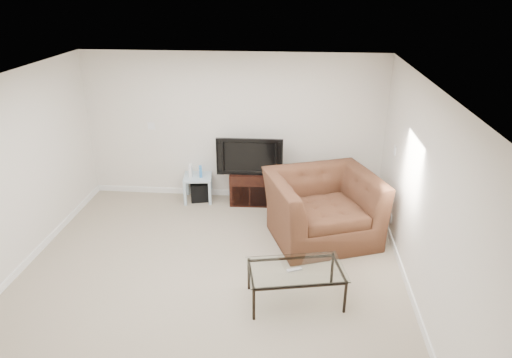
# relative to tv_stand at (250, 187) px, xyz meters

# --- Properties ---
(floor) EXTENTS (5.00, 5.00, 0.00)m
(floor) POSITION_rel_tv_stand_xyz_m (-0.31, -2.28, -0.28)
(floor) COLOR tan
(floor) RESTS_ON ground
(ceiling) EXTENTS (5.00, 5.00, 0.00)m
(ceiling) POSITION_rel_tv_stand_xyz_m (-0.31, -2.28, 2.22)
(ceiling) COLOR white
(ceiling) RESTS_ON ground
(wall_back) EXTENTS (5.00, 0.02, 2.50)m
(wall_back) POSITION_rel_tv_stand_xyz_m (-0.31, 0.22, 0.97)
(wall_back) COLOR silver
(wall_back) RESTS_ON ground
(wall_left) EXTENTS (0.02, 5.00, 2.50)m
(wall_left) POSITION_rel_tv_stand_xyz_m (-2.81, -2.28, 0.97)
(wall_left) COLOR silver
(wall_left) RESTS_ON ground
(wall_right) EXTENTS (0.02, 5.00, 2.50)m
(wall_right) POSITION_rel_tv_stand_xyz_m (2.19, -2.28, 0.97)
(wall_right) COLOR silver
(wall_right) RESTS_ON ground
(plate_back) EXTENTS (0.12, 0.02, 0.12)m
(plate_back) POSITION_rel_tv_stand_xyz_m (-1.71, 0.21, 0.97)
(plate_back) COLOR white
(plate_back) RESTS_ON wall_back
(plate_right_switch) EXTENTS (0.02, 0.09, 0.13)m
(plate_right_switch) POSITION_rel_tv_stand_xyz_m (2.18, -0.68, 0.97)
(plate_right_switch) COLOR white
(plate_right_switch) RESTS_ON wall_right
(plate_right_outlet) EXTENTS (0.02, 0.08, 0.12)m
(plate_right_outlet) POSITION_rel_tv_stand_xyz_m (2.18, -0.98, 0.02)
(plate_right_outlet) COLOR white
(plate_right_outlet) RESTS_ON wall_right
(tv_stand) EXTENTS (0.69, 0.49, 0.56)m
(tv_stand) POSITION_rel_tv_stand_xyz_m (0.00, 0.00, 0.00)
(tv_stand) COLOR black
(tv_stand) RESTS_ON floor
(dvd_player) EXTENTS (0.37, 0.27, 0.05)m
(dvd_player) POSITION_rel_tv_stand_xyz_m (0.00, -0.04, 0.19)
(dvd_player) COLOR black
(dvd_player) RESTS_ON tv_stand
(television) EXTENTS (1.02, 0.22, 0.63)m
(television) POSITION_rel_tv_stand_xyz_m (0.00, -0.03, 0.59)
(television) COLOR black
(television) RESTS_ON tv_stand
(side_table) EXTENTS (0.52, 0.52, 0.45)m
(side_table) POSITION_rel_tv_stand_xyz_m (-0.91, 0.00, -0.06)
(side_table) COLOR #CAE5F7
(side_table) RESTS_ON floor
(subwoofer) EXTENTS (0.40, 0.40, 0.33)m
(subwoofer) POSITION_rel_tv_stand_xyz_m (-0.88, 0.02, -0.12)
(subwoofer) COLOR black
(subwoofer) RESTS_ON floor
(game_console) EXTENTS (0.06, 0.15, 0.20)m
(game_console) POSITION_rel_tv_stand_xyz_m (-1.01, -0.03, 0.27)
(game_console) COLOR white
(game_console) RESTS_ON side_table
(game_case) EXTENTS (0.08, 0.14, 0.18)m
(game_case) POSITION_rel_tv_stand_xyz_m (-0.85, -0.01, 0.26)
(game_case) COLOR #337FCC
(game_case) RESTS_ON side_table
(recliner) EXTENTS (1.74, 1.43, 1.31)m
(recliner) POSITION_rel_tv_stand_xyz_m (1.17, -1.08, 0.37)
(recliner) COLOR #4A2D21
(recliner) RESTS_ON floor
(coffee_table) EXTENTS (1.23, 0.85, 0.44)m
(coffee_table) POSITION_rel_tv_stand_xyz_m (0.79, -2.60, -0.06)
(coffee_table) COLOR black
(coffee_table) RESTS_ON floor
(remote) EXTENTS (0.18, 0.11, 0.02)m
(remote) POSITION_rel_tv_stand_xyz_m (0.77, -2.63, 0.17)
(remote) COLOR #B2B2B7
(remote) RESTS_ON coffee_table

